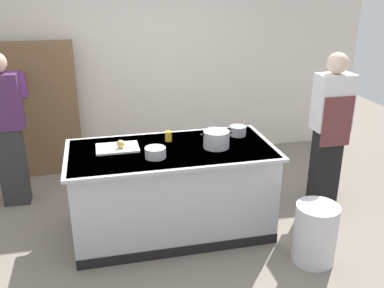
{
  "coord_description": "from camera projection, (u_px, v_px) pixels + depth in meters",
  "views": [
    {
      "loc": [
        -0.66,
        -3.7,
        2.41
      ],
      "look_at": [
        0.25,
        0.2,
        0.85
      ],
      "focal_mm": 39.72,
      "sensor_mm": 36.0,
      "label": 1
    }
  ],
  "objects": [
    {
      "name": "person_guest",
      "position": [
        6.0,
        127.0,
        4.58
      ],
      "size": [
        0.38,
        0.24,
        1.72
      ],
      "rotation": [
        0.0,
        0.0,
        -1.54
      ],
      "color": "#2F2F2F",
      "rests_on": "ground_plane"
    },
    {
      "name": "bookshelf",
      "position": [
        33.0,
        110.0,
        5.38
      ],
      "size": [
        1.1,
        0.31,
        1.7
      ],
      "color": "brown",
      "rests_on": "ground_plane"
    },
    {
      "name": "cutting_board",
      "position": [
        117.0,
        148.0,
        4.03
      ],
      "size": [
        0.4,
        0.28,
        0.02
      ],
      "primitive_type": "cube",
      "color": "silver",
      "rests_on": "counter_island"
    },
    {
      "name": "ground_plane",
      "position": [
        173.0,
        230.0,
        4.37
      ],
      "size": [
        10.0,
        10.0,
        0.0
      ],
      "primitive_type": "plane",
      "color": "slate"
    },
    {
      "name": "back_wall",
      "position": [
        142.0,
        51.0,
        5.73
      ],
      "size": [
        6.4,
        0.12,
        3.0
      ],
      "primitive_type": "cube",
      "color": "silver",
      "rests_on": "ground_plane"
    },
    {
      "name": "sauce_pan",
      "position": [
        238.0,
        131.0,
        4.37
      ],
      "size": [
        0.24,
        0.17,
        0.1
      ],
      "color": "#99999E",
      "rests_on": "counter_island"
    },
    {
      "name": "onion",
      "position": [
        121.0,
        144.0,
        3.99
      ],
      "size": [
        0.08,
        0.08,
        0.08
      ],
      "primitive_type": "sphere",
      "color": "tan",
      "rests_on": "cutting_board"
    },
    {
      "name": "stock_pot",
      "position": [
        216.0,
        139.0,
        4.05
      ],
      "size": [
        0.32,
        0.25,
        0.17
      ],
      "color": "#B7BABF",
      "rests_on": "counter_island"
    },
    {
      "name": "mixing_bowl",
      "position": [
        155.0,
        153.0,
        3.82
      ],
      "size": [
        0.19,
        0.19,
        0.1
      ],
      "primitive_type": "cylinder",
      "color": "#B7BABF",
      "rests_on": "counter_island"
    },
    {
      "name": "person_chef",
      "position": [
        330.0,
        128.0,
        4.56
      ],
      "size": [
        0.38,
        0.25,
        1.72
      ],
      "rotation": [
        0.0,
        0.0,
        1.61
      ],
      "color": "black",
      "rests_on": "ground_plane"
    },
    {
      "name": "juice_cup",
      "position": [
        168.0,
        136.0,
        4.22
      ],
      "size": [
        0.07,
        0.07,
        0.1
      ],
      "primitive_type": "cylinder",
      "color": "yellow",
      "rests_on": "counter_island"
    },
    {
      "name": "trash_bin",
      "position": [
        315.0,
        233.0,
        3.8
      ],
      "size": [
        0.38,
        0.38,
        0.56
      ],
      "primitive_type": "cylinder",
      "color": "silver",
      "rests_on": "ground_plane"
    },
    {
      "name": "counter_island",
      "position": [
        172.0,
        189.0,
        4.2
      ],
      "size": [
        1.98,
        0.98,
        0.9
      ],
      "color": "#B7BABF",
      "rests_on": "ground_plane"
    }
  ]
}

